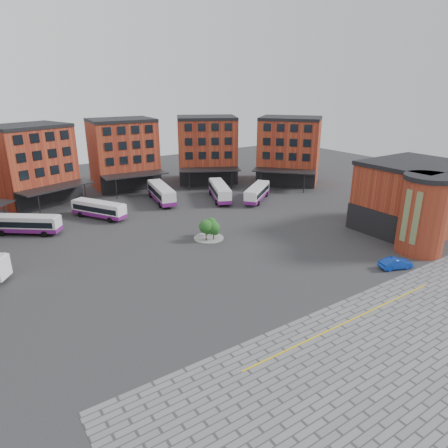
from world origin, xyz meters
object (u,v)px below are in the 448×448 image
tree_island (210,228)px  blue_car (396,263)px  bus_f (257,193)px  bus_b (26,224)px  bus_c (99,209)px  bus_d (161,193)px  bus_e (220,191)px

tree_island → blue_car: 25.22m
bus_f → blue_car: (-4.48, -33.31, -0.91)m
tree_island → bus_b: size_ratio=0.46×
tree_island → bus_c: tree_island is taller
blue_car → bus_d: bearing=34.7°
bus_c → bus_d: 13.37m
bus_c → blue_car: (24.36, -39.80, -0.86)m
bus_d → bus_e: bearing=-15.4°
bus_b → bus_e: (34.67, -0.51, 0.15)m
tree_island → bus_e: bearing=53.0°
bus_c → bus_b: bearing=156.4°
bus_c → bus_e: (23.18, -1.88, 0.18)m
bus_b → blue_car: size_ratio=2.29×
tree_island → blue_car: bearing=-56.5°
bus_d → bus_f: bearing=-20.6°
tree_island → bus_e: size_ratio=0.39×
bus_d → tree_island: bearing=-86.1°
bus_e → bus_f: 7.31m
bus_c → tree_island: bearing=-91.3°
bus_b → bus_e: 34.67m
tree_island → bus_e: 21.17m
tree_island → blue_car: tree_island is taller
tree_island → bus_f: bearing=33.8°
bus_e → bus_f: bearing=-16.2°
bus_c → bus_f: bearing=-43.1°
bus_c → blue_car: bus_c is taller
bus_e → blue_car: size_ratio=2.72×
tree_island → bus_f: tree_island is taller
bus_d → bus_e: bus_d is taller
bus_c → bus_e: bus_e is taller
tree_island → bus_d: bus_d is taller
bus_b → bus_c: bearing=-45.4°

